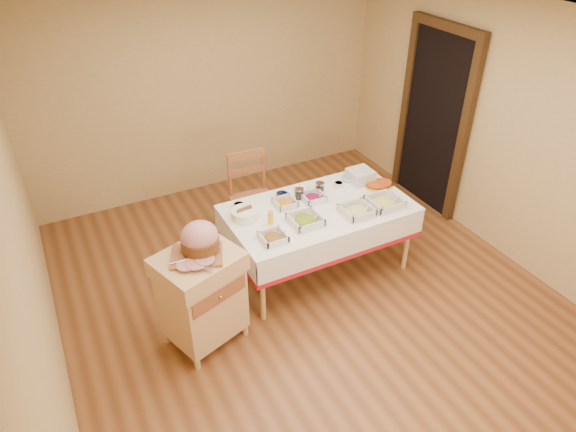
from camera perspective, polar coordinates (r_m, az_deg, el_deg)
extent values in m
plane|color=brown|center=(5.17, 1.97, -8.57)|extent=(5.00, 5.00, 0.00)
plane|color=white|center=(3.94, 2.74, 20.78)|extent=(5.00, 5.00, 0.00)
plane|color=tan|center=(6.51, -8.85, 13.66)|extent=(4.50, 0.00, 4.50)
plane|color=tan|center=(3.01, 27.52, -17.59)|extent=(4.50, 0.00, 4.50)
plane|color=tan|center=(3.98, -27.27, -3.69)|extent=(0.00, 5.00, 5.00)
plane|color=tan|center=(5.76, 22.45, 8.83)|extent=(0.00, 5.00, 5.00)
cube|color=black|center=(6.39, 15.91, 9.97)|extent=(0.06, 0.90, 2.10)
cube|color=#3D2613|center=(6.05, 18.85, 8.13)|extent=(0.08, 0.10, 2.10)
cube|color=#3D2613|center=(6.72, 12.97, 11.56)|extent=(0.08, 0.10, 2.10)
cube|color=#3D2613|center=(6.04, 17.43, 19.51)|extent=(0.08, 1.10, 0.10)
cube|color=tan|center=(5.06, 3.45, 0.69)|extent=(1.80, 1.00, 0.04)
cylinder|color=tan|center=(4.68, -2.85, -8.16)|extent=(0.05, 0.05, 0.71)
cylinder|color=tan|center=(5.29, -6.70, -2.75)|extent=(0.05, 0.05, 0.71)
cylinder|color=tan|center=(5.41, 13.12, -2.64)|extent=(0.05, 0.05, 0.71)
cylinder|color=tan|center=(5.94, 8.12, 1.56)|extent=(0.05, 0.05, 0.71)
cube|color=white|center=(5.05, 3.46, 0.93)|extent=(1.82, 1.02, 0.01)
cube|color=tan|center=(4.51, -9.47, -9.36)|extent=(0.73, 0.67, 0.65)
cube|color=tan|center=(4.24, -9.97, -5.32)|extent=(0.79, 0.72, 0.16)
cube|color=#955430|center=(4.18, -8.58, -9.31)|extent=(0.52, 0.18, 0.13)
sphere|color=gold|center=(4.17, -8.53, -9.39)|extent=(0.03, 0.03, 0.03)
cylinder|color=tan|center=(4.58, -11.40, -15.48)|extent=(0.05, 0.05, 0.11)
cylinder|color=tan|center=(4.88, -12.98, -11.96)|extent=(0.05, 0.05, 0.11)
cylinder|color=tan|center=(4.68, -4.94, -13.41)|extent=(0.05, 0.05, 0.11)
cylinder|color=tan|center=(4.97, -6.94, -10.13)|extent=(0.05, 0.05, 0.11)
cube|color=#955430|center=(5.60, -3.75, 1.64)|extent=(0.48, 0.46, 0.03)
cylinder|color=#955430|center=(5.54, -4.80, -2.14)|extent=(0.04, 0.04, 0.50)
cylinder|color=#955430|center=(5.85, -6.18, -0.07)|extent=(0.04, 0.04, 0.50)
cylinder|color=#955430|center=(5.66, -1.03, -1.16)|extent=(0.04, 0.04, 0.50)
cylinder|color=#955430|center=(5.96, -2.58, 0.81)|extent=(0.04, 0.04, 0.50)
cylinder|color=#955430|center=(5.59, -6.50, 4.33)|extent=(0.04, 0.04, 0.53)
cylinder|color=#955430|center=(5.70, -2.71, 5.16)|extent=(0.04, 0.04, 0.53)
cube|color=#955430|center=(5.54, -4.69, 6.76)|extent=(0.42, 0.05, 0.10)
cube|color=#955430|center=(4.19, -10.10, -4.32)|extent=(0.41, 0.32, 0.03)
ellipsoid|color=#C78085|center=(4.14, -9.81, -2.24)|extent=(0.30, 0.27, 0.26)
cylinder|color=brown|center=(4.18, -9.72, -3.03)|extent=(0.31, 0.31, 0.10)
cube|color=silver|center=(4.04, -10.06, -5.56)|extent=(0.26, 0.11, 0.00)
cylinder|color=silver|center=(4.12, -10.97, -4.76)|extent=(0.30, 0.09, 0.01)
cube|color=silver|center=(4.58, -1.65, -2.65)|extent=(0.22, 0.22, 0.01)
ellipsoid|color=red|center=(4.56, -1.66, -2.43)|extent=(0.17, 0.17, 0.06)
cylinder|color=silver|center=(4.56, -0.99, -2.38)|extent=(0.13, 0.01, 0.10)
cube|color=silver|center=(4.80, 1.95, -0.75)|extent=(0.28, 0.28, 0.02)
ellipsoid|color=#B19416|center=(4.78, 1.95, -0.48)|extent=(0.21, 0.21, 0.07)
cylinder|color=silver|center=(4.78, 2.77, -0.43)|extent=(0.16, 0.01, 0.11)
cube|color=silver|center=(4.97, 7.63, 0.30)|extent=(0.28, 0.28, 0.02)
ellipsoid|color=#D7D672|center=(4.96, 7.65, 0.56)|extent=(0.21, 0.21, 0.07)
cylinder|color=silver|center=(4.97, 8.42, 0.61)|extent=(0.16, 0.01, 0.11)
cube|color=silver|center=(5.15, 10.67, 1.25)|extent=(0.31, 0.31, 0.02)
ellipsoid|color=#C3C55D|center=(5.13, 10.70, 1.52)|extent=(0.23, 0.23, 0.08)
cylinder|color=silver|center=(5.15, 11.51, 1.56)|extent=(0.16, 0.01, 0.12)
cube|color=silver|center=(5.05, -0.32, 1.23)|extent=(0.20, 0.20, 0.01)
ellipsoid|color=orange|center=(5.04, -0.32, 1.42)|extent=(0.15, 0.15, 0.05)
cylinder|color=silver|center=(5.04, 0.23, 1.48)|extent=(0.13, 0.01, 0.10)
cube|color=silver|center=(5.15, 2.81, 1.84)|extent=(0.21, 0.21, 0.01)
ellipsoid|color=maroon|center=(5.14, 2.81, 2.04)|extent=(0.16, 0.16, 0.06)
cylinder|color=silver|center=(5.14, 3.38, 2.11)|extent=(0.14, 0.01, 0.10)
cylinder|color=silver|center=(5.02, -5.48, 1.07)|extent=(0.12, 0.12, 0.05)
cylinder|color=black|center=(5.01, -5.49, 1.24)|extent=(0.10, 0.10, 0.02)
cylinder|color=navy|center=(5.17, -0.65, 2.30)|extent=(0.12, 0.12, 0.05)
cylinder|color=maroon|center=(5.16, -0.66, 2.46)|extent=(0.10, 0.10, 0.02)
cylinder|color=silver|center=(5.39, 5.63, 3.49)|extent=(0.10, 0.10, 0.05)
cylinder|color=orange|center=(5.38, 5.64, 3.64)|extent=(0.08, 0.08, 0.02)
imported|color=silver|center=(5.27, 1.59, 2.88)|extent=(0.21, 0.21, 0.04)
imported|color=silver|center=(5.52, 6.68, 4.14)|extent=(0.17, 0.17, 0.04)
cylinder|color=silver|center=(5.15, 1.26, 2.45)|extent=(0.08, 0.08, 0.10)
cylinder|color=silver|center=(5.12, 1.27, 3.00)|extent=(0.09, 0.09, 0.01)
cylinder|color=black|center=(5.16, 1.26, 2.32)|extent=(0.07, 0.07, 0.07)
cylinder|color=silver|center=(5.25, 3.55, 3.08)|extent=(0.09, 0.09, 0.11)
cylinder|color=silver|center=(5.22, 3.57, 3.64)|extent=(0.09, 0.09, 0.01)
cylinder|color=black|center=(5.26, 3.54, 2.94)|extent=(0.07, 0.07, 0.08)
cylinder|color=gold|center=(4.76, -1.96, -0.20)|extent=(0.05, 0.05, 0.13)
cone|color=gold|center=(4.72, -1.98, 0.62)|extent=(0.03, 0.03, 0.03)
cylinder|color=white|center=(4.86, -4.83, 0.19)|extent=(0.26, 0.26, 0.09)
cube|color=silver|center=(5.53, 8.00, 3.89)|extent=(0.24, 0.24, 0.01)
cube|color=silver|center=(5.52, 8.02, 4.03)|extent=(0.24, 0.24, 0.01)
cube|color=silver|center=(5.51, 8.03, 4.17)|extent=(0.24, 0.24, 0.01)
cube|color=silver|center=(5.50, 8.04, 4.30)|extent=(0.24, 0.24, 0.01)
cube|color=silver|center=(5.50, 8.05, 4.44)|extent=(0.24, 0.24, 0.01)
cube|color=silver|center=(5.49, 8.06, 4.58)|extent=(0.24, 0.24, 0.01)
cube|color=silver|center=(5.48, 8.08, 4.72)|extent=(0.24, 0.24, 0.01)
cube|color=silver|center=(5.47, 8.09, 4.86)|extent=(0.24, 0.24, 0.01)
cube|color=silver|center=(5.47, 8.10, 5.00)|extent=(0.24, 0.24, 0.01)
ellipsoid|color=gold|center=(5.46, 10.13, 3.38)|extent=(0.32, 0.23, 0.03)
ellipsoid|color=#BD4814|center=(5.45, 10.14, 3.49)|extent=(0.28, 0.19, 0.03)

